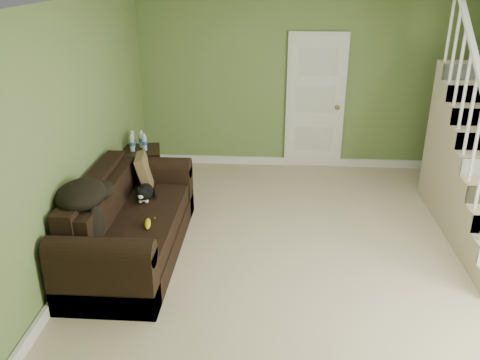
# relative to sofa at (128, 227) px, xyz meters

# --- Properties ---
(floor) EXTENTS (5.00, 5.50, 0.01)m
(floor) POSITION_rel_sofa_xyz_m (2.02, 0.04, -0.33)
(floor) COLOR tan
(floor) RESTS_ON ground
(ceiling) EXTENTS (5.00, 5.50, 0.01)m
(ceiling) POSITION_rel_sofa_xyz_m (2.02, 0.04, 2.27)
(ceiling) COLOR white
(ceiling) RESTS_ON wall_back
(wall_back) EXTENTS (5.00, 0.04, 2.60)m
(wall_back) POSITION_rel_sofa_xyz_m (2.02, 2.79, 0.97)
(wall_back) COLOR olive
(wall_back) RESTS_ON floor
(wall_front) EXTENTS (5.00, 0.04, 2.60)m
(wall_front) POSITION_rel_sofa_xyz_m (2.02, -2.71, 0.97)
(wall_front) COLOR olive
(wall_front) RESTS_ON floor
(wall_left) EXTENTS (0.04, 5.50, 2.60)m
(wall_left) POSITION_rel_sofa_xyz_m (-0.48, 0.04, 0.97)
(wall_left) COLOR olive
(wall_left) RESTS_ON floor
(baseboard_back) EXTENTS (5.00, 0.04, 0.12)m
(baseboard_back) POSITION_rel_sofa_xyz_m (2.02, 2.76, -0.27)
(baseboard_back) COLOR white
(baseboard_back) RESTS_ON floor
(baseboard_left) EXTENTS (0.04, 5.50, 0.12)m
(baseboard_left) POSITION_rel_sofa_xyz_m (-0.45, 0.04, -0.27)
(baseboard_left) COLOR white
(baseboard_left) RESTS_ON floor
(door) EXTENTS (0.86, 0.12, 2.02)m
(door) POSITION_rel_sofa_xyz_m (2.12, 2.75, 0.67)
(door) COLOR white
(door) RESTS_ON floor
(sofa) EXTENTS (0.96, 2.21, 0.87)m
(sofa) POSITION_rel_sofa_xyz_m (0.00, 0.00, 0.00)
(sofa) COLOR black
(sofa) RESTS_ON floor
(side_table) EXTENTS (0.61, 0.61, 0.85)m
(side_table) POSITION_rel_sofa_xyz_m (-0.26, 1.61, -0.01)
(side_table) COLOR black
(side_table) RESTS_ON floor
(cat) EXTENTS (0.22, 0.47, 0.23)m
(cat) POSITION_rel_sofa_xyz_m (0.10, 0.38, 0.23)
(cat) COLOR black
(cat) RESTS_ON sofa
(banana) EXTENTS (0.10, 0.22, 0.06)m
(banana) POSITION_rel_sofa_xyz_m (0.28, -0.23, 0.17)
(banana) COLOR gold
(banana) RESTS_ON sofa
(throw_pillow) EXTENTS (0.25, 0.41, 0.40)m
(throw_pillow) POSITION_rel_sofa_xyz_m (0.02, 0.76, 0.33)
(throw_pillow) COLOR #523A20
(throw_pillow) RESTS_ON sofa
(throw_blanket) EXTENTS (0.53, 0.65, 0.24)m
(throw_blanket) POSITION_rel_sofa_xyz_m (-0.28, -0.44, 0.57)
(throw_blanket) COLOR black
(throw_blanket) RESTS_ON sofa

